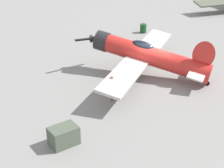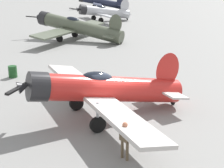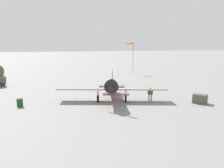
{
  "view_description": "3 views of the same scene",
  "coord_description": "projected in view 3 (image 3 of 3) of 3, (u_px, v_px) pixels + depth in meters",
  "views": [
    {
      "loc": [
        -23.97,
        2.31,
        11.03
      ],
      "look_at": [
        -3.59,
        2.83,
        1.1
      ],
      "focal_mm": 58.2,
      "sensor_mm": 36.0,
      "label": 1
    },
    {
      "loc": [
        -12.11,
        12.05,
        7.34
      ],
      "look_at": [
        0.0,
        0.0,
        1.8
      ],
      "focal_mm": 54.84,
      "sensor_mm": 36.0,
      "label": 2
    },
    {
      "loc": [
        8.86,
        25.38,
        6.38
      ],
      "look_at": [
        0.0,
        0.0,
        1.8
      ],
      "focal_mm": 36.92,
      "sensor_mm": 36.0,
      "label": 3
    }
  ],
  "objects": [
    {
      "name": "fuel_drum",
      "position": [
        20.0,
        103.0,
        24.04
      ],
      "size": [
        0.66,
        0.66,
        0.86
      ],
      "color": "#19471E",
      "rests_on": "ground_plane"
    },
    {
      "name": "windsock_mast",
      "position": [
        129.0,
        45.0,
        51.18
      ],
      "size": [
        2.17,
        1.72,
        7.0
      ],
      "color": "gray",
      "rests_on": "ground_plane"
    },
    {
      "name": "equipment_crate",
      "position": [
        200.0,
        99.0,
        25.42
      ],
      "size": [
        1.66,
        1.75,
        1.01
      ],
      "rotation": [
        0.0,
        0.0,
        5.36
      ],
      "color": "#4C5647",
      "rests_on": "ground_plane"
    },
    {
      "name": "ground_crew_mechanic",
      "position": [
        150.0,
        93.0,
        25.94
      ],
      "size": [
        0.65,
        0.25,
        1.66
      ],
      "rotation": [
        0.0,
        0.0,
        1.51
      ],
      "color": "brown",
      "rests_on": "ground_plane"
    },
    {
      "name": "airplane_foreground",
      "position": [
        112.0,
        87.0,
        26.83
      ],
      "size": [
        12.34,
        9.8,
        3.26
      ],
      "rotation": [
        0.0,
        0.0,
        7.5
      ],
      "color": "red",
      "rests_on": "ground_plane"
    },
    {
      "name": "ground_plane",
      "position": [
        112.0,
        99.0,
        27.57
      ],
      "size": [
        400.0,
        400.0,
        0.0
      ],
      "primitive_type": "plane",
      "color": "gray"
    }
  ]
}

